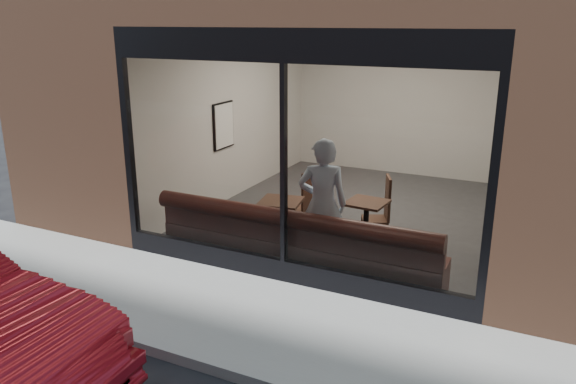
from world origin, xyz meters
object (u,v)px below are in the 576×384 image
at_px(banquette, 297,254).
at_px(cafe_chair_right, 375,220).
at_px(cafe_chair_left, 301,211).
at_px(cafe_table_left, 281,202).
at_px(cafe_table_right, 367,203).
at_px(person, 322,204).

height_order(banquette, cafe_chair_right, banquette).
bearing_deg(cafe_chair_right, cafe_chair_left, -18.79).
bearing_deg(cafe_table_left, banquette, -46.37).
relative_size(banquette, cafe_table_right, 7.19).
bearing_deg(banquette, cafe_table_left, 133.63).
xyz_separation_m(person, cafe_chair_right, (0.28, 1.52, -0.67)).
relative_size(banquette, person, 2.20).
height_order(cafe_table_left, cafe_chair_left, cafe_table_left).
bearing_deg(person, cafe_table_left, -43.96).
relative_size(cafe_chair_left, cafe_chair_right, 1.05).
distance_m(cafe_table_right, cafe_chair_right, 0.86).
xyz_separation_m(cafe_chair_left, cafe_chair_right, (1.24, 0.12, 0.00)).
xyz_separation_m(cafe_table_right, cafe_chair_right, (-0.08, 0.70, -0.50)).
xyz_separation_m(banquette, cafe_table_left, (-0.52, 0.55, 0.52)).
distance_m(banquette, cafe_table_right, 1.33).
bearing_deg(banquette, cafe_chair_left, 112.87).
bearing_deg(cafe_table_right, cafe_chair_left, 156.24).
bearing_deg(cafe_chair_left, cafe_table_right, 171.41).
distance_m(person, cafe_table_right, 0.91).
xyz_separation_m(cafe_table_left, cafe_chair_right, (1.07, 1.21, -0.50)).
distance_m(banquette, cafe_table_left, 0.92).
xyz_separation_m(person, cafe_table_left, (-0.79, 0.32, -0.17)).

